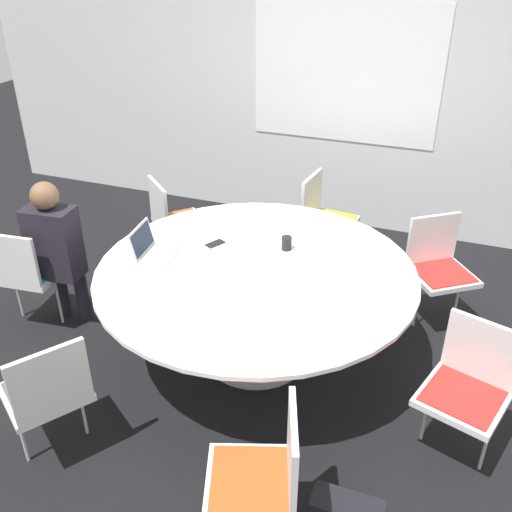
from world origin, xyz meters
TOP-DOWN VIEW (x-y plane):
  - ground_plane at (0.00, 0.00)m, footprint 16.00×16.00m
  - wall_back at (0.00, 2.42)m, footprint 8.00×0.07m
  - conference_table at (0.00, 0.00)m, footprint 2.17×2.17m
  - chair_0 at (-1.76, -0.26)m, footprint 0.48×0.46m
  - chair_1 at (-0.76, -1.27)m, footprint 0.59×0.60m
  - chair_2 at (0.56, -1.37)m, footprint 0.54×0.56m
  - chair_3 at (1.42, -0.39)m, footprint 0.55×0.53m
  - chair_4 at (1.14, 0.93)m, footprint 0.60×0.60m
  - chair_5 at (0.10, 1.47)m, footprint 0.47×0.48m
  - chair_6 at (-1.14, 0.94)m, footprint 0.61×0.61m
  - person_0 at (-1.53, -0.15)m, footprint 0.38×0.29m
  - laptop at (-0.75, -0.08)m, footprint 0.29×0.33m
  - coffee_cup at (0.11, 0.33)m, footprint 0.07×0.07m
  - cell_phone at (-0.40, 0.22)m, footprint 0.13×0.16m

SIDE VIEW (x-z plane):
  - ground_plane at x=0.00m, z-range 0.00..0.00m
  - chair_0 at x=-1.76m, z-range 0.08..0.93m
  - chair_1 at x=-0.76m, z-range 0.08..0.93m
  - chair_2 at x=0.56m, z-range 0.08..0.93m
  - chair_3 at x=1.42m, z-range 0.08..0.93m
  - chair_4 at x=1.14m, z-range 0.08..0.93m
  - chair_5 at x=0.10m, z-range 0.08..0.93m
  - chair_6 at x=-1.14m, z-range 0.08..0.93m
  - conference_table at x=0.00m, z-range 0.28..1.01m
  - person_0 at x=-1.53m, z-range 0.10..1.30m
  - cell_phone at x=-0.40m, z-range 0.73..0.74m
  - coffee_cup at x=0.11m, z-range 0.73..0.83m
  - laptop at x=-0.75m, z-range 0.68..0.89m
  - wall_back at x=0.00m, z-range 0.00..2.70m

